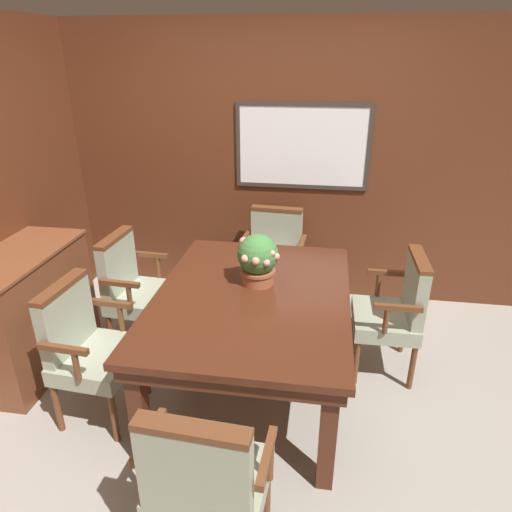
# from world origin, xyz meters

# --- Properties ---
(ground_plane) EXTENTS (14.00, 14.00, 0.00)m
(ground_plane) POSITION_xyz_m (0.00, 0.00, 0.00)
(ground_plane) COLOR #A39E93
(wall_back) EXTENTS (7.20, 0.08, 2.45)m
(wall_back) POSITION_xyz_m (0.00, 1.75, 1.23)
(wall_back) COLOR #5B2D19
(wall_back) RESTS_ON ground_plane
(dining_table) EXTENTS (1.24, 1.67, 0.75)m
(dining_table) POSITION_xyz_m (0.02, 0.25, 0.65)
(dining_table) COLOR #4C2314
(dining_table) RESTS_ON ground_plane
(chair_head_far) EXTENTS (0.57, 0.48, 0.92)m
(chair_head_far) POSITION_xyz_m (0.02, 1.41, 0.51)
(chair_head_far) COLOR brown
(chair_head_far) RESTS_ON ground_plane
(chair_right_far) EXTENTS (0.45, 0.56, 0.92)m
(chair_right_far) POSITION_xyz_m (0.99, 0.61, 0.51)
(chair_right_far) COLOR brown
(chair_right_far) RESTS_ON ground_plane
(chair_left_near) EXTENTS (0.48, 0.57, 0.92)m
(chair_left_near) POSITION_xyz_m (-0.96, -0.14, 0.51)
(chair_left_near) COLOR brown
(chair_left_near) RESTS_ON ground_plane
(chair_head_near) EXTENTS (0.57, 0.47, 0.92)m
(chair_head_near) POSITION_xyz_m (0.02, -0.98, 0.51)
(chair_head_near) COLOR brown
(chair_head_near) RESTS_ON ground_plane
(chair_left_far) EXTENTS (0.47, 0.57, 0.92)m
(chair_left_far) POSITION_xyz_m (-0.99, 0.65, 0.51)
(chair_left_far) COLOR brown
(chair_left_far) RESTS_ON ground_plane
(potted_plant) EXTENTS (0.29, 0.29, 0.35)m
(potted_plant) POSITION_xyz_m (0.03, 0.40, 0.92)
(potted_plant) COLOR #9E5638
(potted_plant) RESTS_ON dining_table
(sideboard_cabinet) EXTENTS (0.51, 1.08, 0.90)m
(sideboard_cabinet) POSITION_xyz_m (-1.64, 0.26, 0.45)
(sideboard_cabinet) COLOR brown
(sideboard_cabinet) RESTS_ON ground_plane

